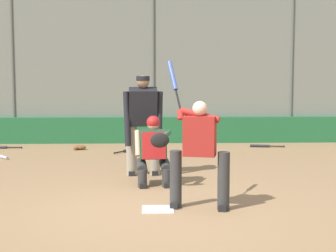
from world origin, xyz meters
TOP-DOWN VIEW (x-y plane):
  - ground_plane at (0.00, 0.00)m, footprint 160.00×160.00m
  - home_plate_marker at (0.00, 0.00)m, footprint 0.43×0.43m
  - backstop_fence at (0.00, -6.82)m, footprint 14.28×0.08m
  - padding_wall at (0.00, -6.72)m, footprint 13.92×0.18m
  - bleachers_beyond at (0.83, -9.32)m, footprint 9.94×2.50m
  - batter_at_plate at (-0.57, -0.06)m, footprint 0.85×0.78m
  - catcher_behind_plate at (0.04, -1.60)m, footprint 0.61×0.72m
  - umpire_home at (0.22, -2.46)m, footprint 0.73×0.46m
  - spare_bat_near_backstop at (0.59, -5.25)m, footprint 0.53×0.66m
  - spare_bat_by_padding at (3.30, -4.47)m, footprint 0.58×0.70m
  - spare_bat_third_base_side at (-2.63, -5.84)m, footprint 0.82×0.19m
  - fielding_glove_on_dirt at (1.77, -5.60)m, footprint 0.30×0.23m

SIDE VIEW (x-z plane):
  - ground_plane at x=0.00m, z-range 0.00..0.00m
  - home_plate_marker at x=0.00m, z-range 0.00..0.01m
  - spare_bat_near_backstop at x=0.59m, z-range 0.00..0.07m
  - spare_bat_by_padding at x=3.30m, z-range 0.00..0.07m
  - spare_bat_third_base_side at x=-2.63m, z-range 0.00..0.07m
  - fielding_glove_on_dirt at x=1.77m, z-range 0.00..0.11m
  - padding_wall at x=0.00m, z-range 0.00..0.66m
  - bleachers_beyond at x=0.83m, z-range -0.26..1.22m
  - catcher_behind_plate at x=0.04m, z-range 0.02..1.17m
  - batter_at_plate at x=-0.57m, z-range -0.21..1.83m
  - umpire_home at x=0.22m, z-range 0.07..1.87m
  - backstop_fence at x=0.00m, z-range 0.09..4.31m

